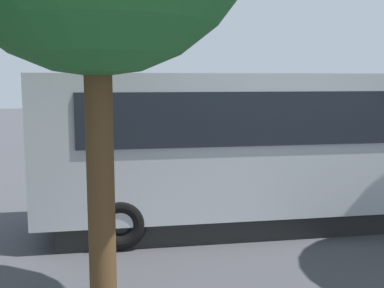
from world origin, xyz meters
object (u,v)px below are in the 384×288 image
at_px(spectator_left, 254,157).
at_px(spectator_centre, 214,155).
at_px(tour_bus, 291,149).
at_px(stunt_motorcycle, 122,137).
at_px(traffic_cone, 162,157).
at_px(spectator_right, 182,160).
at_px(parked_motorcycle_silver, 362,177).
at_px(spectator_far_left, 287,157).

distance_m(spectator_left, spectator_centre, 1.13).
distance_m(tour_bus, stunt_motorcycle, 8.75).
distance_m(spectator_left, traffic_cone, 5.00).
bearing_deg(stunt_motorcycle, spectator_centre, 111.95).
distance_m(tour_bus, spectator_centre, 3.12).
height_order(spectator_right, stunt_motorcycle, spectator_right).
distance_m(spectator_left, parked_motorcycle_silver, 3.02).
height_order(spectator_centre, spectator_right, spectator_centre).
xyz_separation_m(tour_bus, traffic_cone, (1.62, -7.47, -1.34)).
relative_size(spectator_left, spectator_centre, 0.94).
relative_size(spectator_centre, stunt_motorcycle, 0.90).
bearing_deg(spectator_centre, spectator_far_left, 169.85).
xyz_separation_m(spectator_left, spectator_centre, (1.13, -0.05, 0.08)).
xyz_separation_m(spectator_far_left, traffic_cone, (2.70, -4.90, -0.71)).
bearing_deg(stunt_motorcycle, spectator_right, 101.65).
relative_size(spectator_left, spectator_right, 0.95).
relative_size(tour_bus, spectator_centre, 6.05).
distance_m(spectator_centre, spectator_right, 1.02).
bearing_deg(spectator_right, spectator_far_left, 179.62).
relative_size(parked_motorcycle_silver, stunt_motorcycle, 1.04).
xyz_separation_m(spectator_far_left, spectator_right, (2.96, -0.02, 0.03)).
distance_m(spectator_far_left, stunt_motorcycle, 6.96).
xyz_separation_m(spectator_centre, spectator_right, (0.97, 0.34, -0.03)).
bearing_deg(tour_bus, stunt_motorcycle, -69.67).
height_order(stunt_motorcycle, traffic_cone, stunt_motorcycle).
distance_m(spectator_centre, parked_motorcycle_silver, 4.12).
bearing_deg(spectator_far_left, spectator_left, -19.25).
xyz_separation_m(spectator_far_left, stunt_motorcycle, (4.11, -5.62, -0.00)).
bearing_deg(stunt_motorcycle, traffic_cone, 152.91).
height_order(tour_bus, stunt_motorcycle, tour_bus).
bearing_deg(spectator_right, parked_motorcycle_silver, 173.16).
height_order(spectator_far_left, parked_motorcycle_silver, spectator_far_left).
distance_m(spectator_centre, traffic_cone, 4.66).
distance_m(tour_bus, spectator_far_left, 2.85).
bearing_deg(stunt_motorcycle, spectator_left, 121.42).
height_order(tour_bus, spectator_right, tour_bus).
distance_m(tour_bus, traffic_cone, 7.76).
distance_m(spectator_right, stunt_motorcycle, 5.72).
xyz_separation_m(spectator_right, traffic_cone, (-0.25, -4.88, -0.74)).
xyz_separation_m(spectator_far_left, spectator_left, (0.86, -0.30, -0.03)).
xyz_separation_m(spectator_centre, parked_motorcycle_silver, (-3.97, 0.93, -0.59)).
distance_m(spectator_far_left, spectator_right, 2.96).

